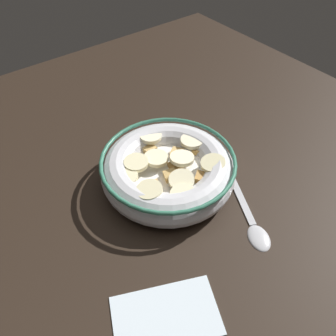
# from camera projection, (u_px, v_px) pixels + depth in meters

# --- Properties ---
(ground_plane) EXTENTS (0.94, 0.94, 0.02)m
(ground_plane) POSITION_uv_depth(u_px,v_px,m) (168.00, 186.00, 0.55)
(ground_plane) COLOR black
(cereal_bowl) EXTENTS (0.20, 0.20, 0.05)m
(cereal_bowl) POSITION_uv_depth(u_px,v_px,m) (168.00, 170.00, 0.52)
(cereal_bowl) COLOR silver
(cereal_bowl) RESTS_ON ground_plane
(spoon) EXTENTS (0.09, 0.15, 0.01)m
(spoon) POSITION_uv_depth(u_px,v_px,m) (253.00, 222.00, 0.48)
(spoon) COLOR #B7B7BC
(spoon) RESTS_ON ground_plane
(folded_napkin) EXTENTS (0.14, 0.11, 0.00)m
(folded_napkin) POSITION_uv_depth(u_px,v_px,m) (166.00, 315.00, 0.39)
(folded_napkin) COLOR silver
(folded_napkin) RESTS_ON ground_plane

